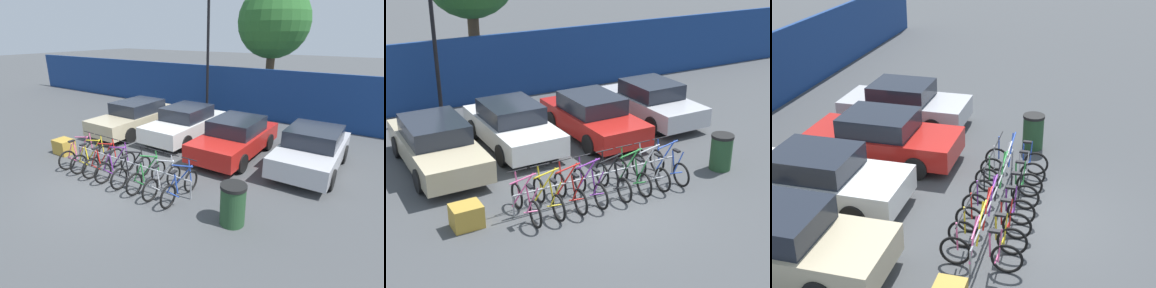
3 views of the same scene
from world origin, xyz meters
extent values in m
plane|color=#424447|center=(0.00, 0.00, 0.00)|extent=(120.00, 120.00, 0.00)
cylinder|color=gray|center=(0.05, 0.68, 0.55)|extent=(4.73, 0.04, 0.04)
cylinder|color=gray|center=(-2.32, 0.68, 0.28)|extent=(0.04, 0.04, 0.55)
cylinder|color=gray|center=(2.42, 0.68, 0.28)|extent=(0.04, 0.04, 0.55)
torus|color=black|center=(-2.07, 0.00, 0.33)|extent=(0.06, 0.66, 0.66)
torus|color=black|center=(-2.07, 1.05, 0.33)|extent=(0.06, 0.66, 0.66)
cylinder|color=#E55993|center=(-2.07, 0.68, 0.65)|extent=(0.60, 0.04, 0.76)
cylinder|color=#E55993|center=(-2.07, 0.63, 0.96)|extent=(0.68, 0.04, 0.16)
cylinder|color=#E55993|center=(-2.07, 0.35, 0.59)|extent=(0.14, 0.04, 0.63)
cylinder|color=#E55993|center=(-2.07, 0.15, 0.61)|extent=(0.32, 0.03, 0.58)
cylinder|color=#E55993|center=(-2.07, 0.20, 0.31)|extent=(0.40, 0.03, 0.08)
cylinder|color=#E55993|center=(-2.07, 1.01, 0.68)|extent=(0.12, 0.04, 0.69)
cylinder|color=black|center=(-2.07, 0.97, 1.04)|extent=(0.52, 0.03, 0.03)
cube|color=black|center=(-2.07, 0.25, 0.93)|extent=(0.10, 0.22, 0.05)
torus|color=black|center=(-1.47, 0.00, 0.33)|extent=(0.06, 0.66, 0.66)
torus|color=black|center=(-1.47, 1.05, 0.33)|extent=(0.06, 0.66, 0.66)
cylinder|color=yellow|center=(-1.47, 0.68, 0.65)|extent=(0.60, 0.04, 0.76)
cylinder|color=yellow|center=(-1.47, 0.63, 0.96)|extent=(0.68, 0.04, 0.16)
cylinder|color=yellow|center=(-1.47, 0.35, 0.59)|extent=(0.14, 0.04, 0.63)
cylinder|color=yellow|center=(-1.47, 0.15, 0.61)|extent=(0.32, 0.03, 0.58)
cylinder|color=yellow|center=(-1.47, 0.20, 0.31)|extent=(0.40, 0.03, 0.08)
cylinder|color=yellow|center=(-1.47, 1.01, 0.68)|extent=(0.12, 0.04, 0.69)
cylinder|color=black|center=(-1.47, 0.97, 1.04)|extent=(0.52, 0.03, 0.03)
cube|color=black|center=(-1.47, 0.25, 0.93)|extent=(0.10, 0.22, 0.05)
torus|color=black|center=(-0.88, 0.00, 0.33)|extent=(0.06, 0.66, 0.66)
torus|color=black|center=(-0.88, 1.05, 0.33)|extent=(0.06, 0.66, 0.66)
cylinder|color=red|center=(-0.88, 0.68, 0.65)|extent=(0.60, 0.04, 0.76)
cylinder|color=red|center=(-0.88, 0.63, 0.96)|extent=(0.68, 0.04, 0.16)
cylinder|color=red|center=(-0.88, 0.35, 0.59)|extent=(0.14, 0.04, 0.63)
cylinder|color=red|center=(-0.88, 0.15, 0.61)|extent=(0.32, 0.03, 0.58)
cylinder|color=red|center=(-0.88, 0.20, 0.31)|extent=(0.40, 0.03, 0.08)
cylinder|color=red|center=(-0.88, 1.01, 0.68)|extent=(0.12, 0.04, 0.69)
cylinder|color=black|center=(-0.88, 0.97, 1.04)|extent=(0.52, 0.03, 0.03)
cube|color=black|center=(-0.88, 0.25, 0.93)|extent=(0.10, 0.22, 0.05)
torus|color=black|center=(-0.31, 0.00, 0.33)|extent=(0.06, 0.66, 0.66)
torus|color=black|center=(-0.31, 1.05, 0.33)|extent=(0.06, 0.66, 0.66)
cylinder|color=#752D99|center=(-0.31, 0.68, 0.65)|extent=(0.60, 0.04, 0.76)
cylinder|color=#752D99|center=(-0.31, 0.63, 0.96)|extent=(0.68, 0.04, 0.16)
cylinder|color=#752D99|center=(-0.31, 0.35, 0.59)|extent=(0.14, 0.04, 0.63)
cylinder|color=#752D99|center=(-0.31, 0.15, 0.61)|extent=(0.32, 0.03, 0.58)
cylinder|color=#752D99|center=(-0.31, 0.20, 0.31)|extent=(0.40, 0.03, 0.08)
cylinder|color=#752D99|center=(-0.31, 1.01, 0.68)|extent=(0.12, 0.04, 0.69)
cylinder|color=black|center=(-0.31, 0.97, 1.04)|extent=(0.52, 0.03, 0.03)
cube|color=black|center=(-0.31, 0.25, 0.93)|extent=(0.10, 0.22, 0.05)
torus|color=black|center=(0.37, 0.00, 0.33)|extent=(0.06, 0.66, 0.66)
torus|color=black|center=(0.37, 1.05, 0.33)|extent=(0.06, 0.66, 0.66)
cylinder|color=black|center=(0.37, 0.68, 0.65)|extent=(0.60, 0.04, 0.76)
cylinder|color=black|center=(0.37, 0.63, 0.96)|extent=(0.68, 0.04, 0.16)
cylinder|color=black|center=(0.37, 0.35, 0.59)|extent=(0.14, 0.04, 0.63)
cylinder|color=black|center=(0.37, 0.15, 0.61)|extent=(0.32, 0.03, 0.58)
cylinder|color=black|center=(0.37, 0.20, 0.31)|extent=(0.40, 0.03, 0.08)
cylinder|color=black|center=(0.37, 1.01, 0.68)|extent=(0.12, 0.04, 0.69)
cylinder|color=black|center=(0.37, 0.97, 1.04)|extent=(0.52, 0.03, 0.03)
cube|color=black|center=(0.37, 0.25, 0.93)|extent=(0.10, 0.22, 0.05)
torus|color=black|center=(0.97, 0.00, 0.33)|extent=(0.06, 0.66, 0.66)
torus|color=black|center=(0.97, 1.05, 0.33)|extent=(0.06, 0.66, 0.66)
cylinder|color=#288438|center=(0.97, 0.68, 0.65)|extent=(0.60, 0.04, 0.76)
cylinder|color=#288438|center=(0.97, 0.63, 0.96)|extent=(0.68, 0.04, 0.16)
cylinder|color=#288438|center=(0.97, 0.35, 0.59)|extent=(0.14, 0.04, 0.63)
cylinder|color=#288438|center=(0.97, 0.15, 0.61)|extent=(0.32, 0.03, 0.58)
cylinder|color=#288438|center=(0.97, 0.20, 0.31)|extent=(0.40, 0.03, 0.08)
cylinder|color=#288438|center=(0.97, 1.01, 0.68)|extent=(0.12, 0.04, 0.69)
cylinder|color=black|center=(0.97, 0.97, 1.04)|extent=(0.52, 0.03, 0.03)
cube|color=black|center=(0.97, 0.25, 0.93)|extent=(0.10, 0.22, 0.05)
torus|color=black|center=(1.56, 0.00, 0.33)|extent=(0.06, 0.66, 0.66)
torus|color=black|center=(1.56, 1.05, 0.33)|extent=(0.06, 0.66, 0.66)
cylinder|color=#B7B7BC|center=(1.56, 0.68, 0.65)|extent=(0.60, 0.04, 0.76)
cylinder|color=#B7B7BC|center=(1.56, 0.63, 0.96)|extent=(0.68, 0.04, 0.16)
cylinder|color=#B7B7BC|center=(1.56, 0.35, 0.59)|extent=(0.14, 0.04, 0.63)
cylinder|color=#B7B7BC|center=(1.56, 0.15, 0.61)|extent=(0.32, 0.03, 0.58)
cylinder|color=#B7B7BC|center=(1.56, 0.20, 0.31)|extent=(0.40, 0.03, 0.08)
cylinder|color=#B7B7BC|center=(1.56, 1.01, 0.68)|extent=(0.12, 0.04, 0.69)
cylinder|color=black|center=(1.56, 0.97, 1.04)|extent=(0.52, 0.03, 0.03)
cube|color=black|center=(1.56, 0.25, 0.93)|extent=(0.10, 0.22, 0.05)
torus|color=black|center=(2.17, 0.00, 0.33)|extent=(0.06, 0.66, 0.66)
torus|color=black|center=(2.17, 1.05, 0.33)|extent=(0.06, 0.66, 0.66)
cylinder|color=#284CB7|center=(2.17, 0.68, 0.65)|extent=(0.60, 0.04, 0.76)
cylinder|color=#284CB7|center=(2.17, 0.63, 0.96)|extent=(0.68, 0.04, 0.16)
cylinder|color=#284CB7|center=(2.17, 0.35, 0.59)|extent=(0.14, 0.04, 0.63)
cylinder|color=#284CB7|center=(2.17, 0.15, 0.61)|extent=(0.32, 0.03, 0.58)
cylinder|color=#284CB7|center=(2.17, 0.20, 0.31)|extent=(0.40, 0.03, 0.08)
cylinder|color=#284CB7|center=(2.17, 1.01, 0.68)|extent=(0.12, 0.04, 0.69)
cylinder|color=black|center=(2.17, 0.97, 1.04)|extent=(0.52, 0.03, 0.03)
cube|color=black|center=(2.17, 0.25, 0.93)|extent=(0.10, 0.22, 0.05)
cube|color=#C1B28E|center=(-3.07, 4.36, 0.57)|extent=(1.80, 4.55, 0.62)
cylinder|color=black|center=(-2.21, 3.05, 0.32)|extent=(0.20, 0.64, 0.64)
cube|color=silver|center=(-0.59, 4.76, 0.57)|extent=(1.80, 4.15, 0.62)
cube|color=#1E232D|center=(-0.59, 4.86, 1.14)|extent=(1.58, 1.91, 0.52)
cylinder|color=black|center=(0.26, 5.96, 0.32)|extent=(0.20, 0.64, 0.64)
cylinder|color=black|center=(-1.45, 3.55, 0.32)|extent=(0.20, 0.64, 0.64)
cylinder|color=black|center=(0.26, 3.55, 0.32)|extent=(0.20, 0.64, 0.64)
cube|color=red|center=(1.99, 4.22, 0.57)|extent=(1.80, 4.19, 0.62)
cube|color=#1E232D|center=(1.99, 4.33, 1.14)|extent=(1.58, 1.93, 0.52)
cylinder|color=black|center=(1.14, 5.44, 0.32)|extent=(0.20, 0.64, 0.64)
cylinder|color=black|center=(2.85, 5.44, 0.32)|extent=(0.20, 0.64, 0.64)
cylinder|color=black|center=(1.14, 3.01, 0.32)|extent=(0.20, 0.64, 0.64)
cylinder|color=black|center=(2.85, 3.01, 0.32)|extent=(0.20, 0.64, 0.64)
cube|color=#B7B7BC|center=(4.62, 4.55, 0.57)|extent=(1.80, 4.02, 0.62)
cube|color=#1E232D|center=(4.62, 4.65, 1.14)|extent=(1.58, 1.85, 0.52)
cylinder|color=black|center=(3.76, 5.72, 0.32)|extent=(0.20, 0.64, 0.64)
cylinder|color=black|center=(5.47, 5.72, 0.32)|extent=(0.20, 0.64, 0.64)
cylinder|color=black|center=(3.76, 3.39, 0.32)|extent=(0.20, 0.64, 0.64)
cylinder|color=black|center=(5.47, 3.39, 0.32)|extent=(0.20, 0.64, 0.64)
cylinder|color=#234728|center=(3.85, 0.32, 0.47)|extent=(0.60, 0.60, 0.95)
cylinder|color=black|center=(3.85, 0.32, 0.99)|extent=(0.63, 0.63, 0.08)
camera|label=1|loc=(6.43, -5.28, 4.30)|focal=28.00mm
camera|label=2|loc=(-6.44, -9.72, 6.41)|focal=50.00mm
camera|label=3|loc=(-10.51, -1.34, 6.74)|focal=50.00mm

